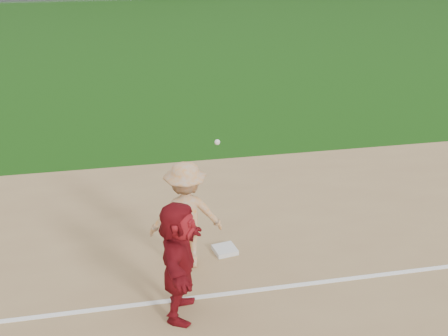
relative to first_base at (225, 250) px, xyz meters
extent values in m
plane|color=#16440D|center=(0.19, -0.49, -0.07)|extent=(160.00, 160.00, 0.00)
cube|color=white|center=(0.19, -1.29, -0.04)|extent=(60.00, 0.10, 0.01)
cube|color=silver|center=(0.00, 0.00, 0.00)|extent=(0.47, 0.47, 0.09)
imported|color=maroon|center=(-1.05, -1.63, 0.93)|extent=(1.00, 1.90, 1.95)
imported|color=#A7A7AA|center=(-0.75, -0.27, 0.95)|extent=(1.29, 0.75, 2.00)
sphere|color=silver|center=(-0.20, -0.33, 2.31)|extent=(0.09, 0.09, 0.09)
camera|label=1|loc=(-1.82, -8.87, 5.61)|focal=45.00mm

